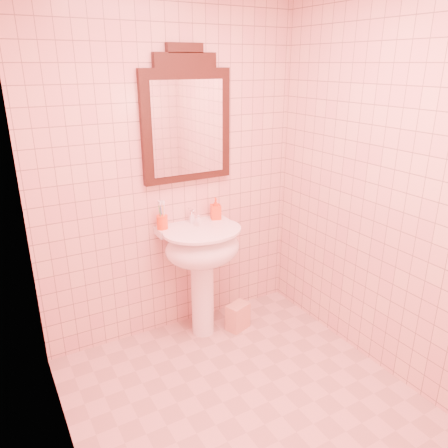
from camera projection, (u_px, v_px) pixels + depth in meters
floor at (252, 409)px, 2.66m from camera, size 2.20×2.20×0.00m
back_wall at (171, 172)px, 3.12m from camera, size 2.00×0.02×2.50m
pedestal_sink at (202, 255)px, 3.19m from camera, size 0.58×0.58×0.86m
faucet at (193, 216)px, 3.21m from camera, size 0.04×0.16×0.11m
mirror at (187, 120)px, 3.03m from camera, size 0.67×0.06×0.93m
toothbrush_cup at (162, 222)px, 3.11m from camera, size 0.08×0.08×0.18m
soap_dispenser at (216, 209)px, 3.30m from camera, size 0.09×0.10×0.17m
towel at (238, 316)px, 3.43m from camera, size 0.20×0.16×0.21m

